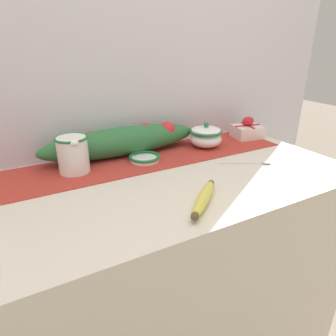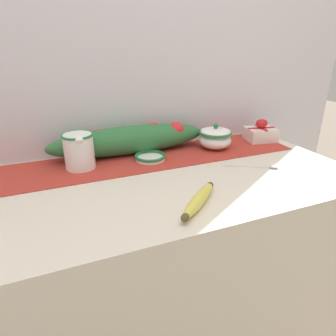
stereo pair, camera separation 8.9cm
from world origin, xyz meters
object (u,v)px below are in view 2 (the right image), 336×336
sugar_bowl (215,138)px  gift_box (261,133)px  small_dish (150,157)px  spoon (269,167)px  banana (199,200)px  cream_pitcher (79,150)px

sugar_bowl → gift_box: size_ratio=0.95×
small_dish → gift_box: size_ratio=0.82×
spoon → gift_box: size_ratio=1.27×
banana → gift_box: 0.64m
cream_pitcher → banana: (0.25, -0.37, -0.05)m
sugar_bowl → spoon: (0.07, -0.24, -0.04)m
cream_pitcher → gift_box: size_ratio=0.91×
spoon → cream_pitcher: bearing=-173.7°
cream_pitcher → banana: cream_pitcher is taller
gift_box → banana: bearing=-142.5°
cream_pitcher → spoon: cream_pitcher is taller
cream_pitcher → small_dish: size_ratio=1.10×
sugar_bowl → spoon: 0.26m
banana → small_dish: bearing=91.5°
small_dish → banana: bearing=-88.5°
sugar_bowl → small_dish: 0.28m
spoon → gift_box: 0.31m
sugar_bowl → small_dish: sugar_bowl is taller
cream_pitcher → spoon: 0.64m
banana → gift_box: (0.51, 0.39, 0.02)m
sugar_bowl → spoon: size_ratio=0.75×
sugar_bowl → cream_pitcher: bearing=179.8°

